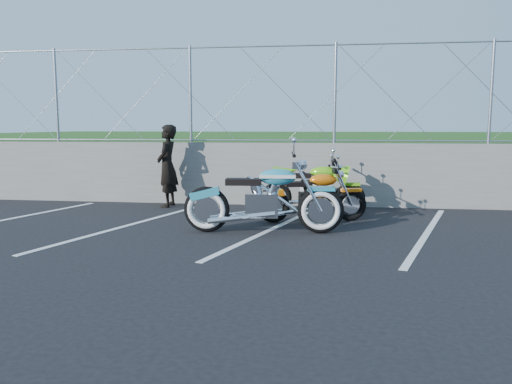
# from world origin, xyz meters

# --- Properties ---
(ground) EXTENTS (90.00, 90.00, 0.00)m
(ground) POSITION_xyz_m (0.00, 0.00, 0.00)
(ground) COLOR black
(ground) RESTS_ON ground
(retaining_wall) EXTENTS (30.00, 0.22, 1.30)m
(retaining_wall) POSITION_xyz_m (0.00, 3.50, 0.65)
(retaining_wall) COLOR slate
(retaining_wall) RESTS_ON ground
(grass_field) EXTENTS (30.00, 20.00, 1.30)m
(grass_field) POSITION_xyz_m (0.00, 13.50, 0.65)
(grass_field) COLOR #1B4512
(grass_field) RESTS_ON ground
(chain_link_fence) EXTENTS (28.00, 0.03, 2.00)m
(chain_link_fence) POSITION_xyz_m (0.00, 3.50, 2.30)
(chain_link_fence) COLOR gray
(chain_link_fence) RESTS_ON retaining_wall
(parking_lines) EXTENTS (18.29, 4.31, 0.01)m
(parking_lines) POSITION_xyz_m (1.20, 1.00, 0.00)
(parking_lines) COLOR silver
(parking_lines) RESTS_ON ground
(cruiser_turquoise) EXTENTS (2.48, 0.78, 1.23)m
(cruiser_turquoise) POSITION_xyz_m (-0.10, 0.69, 0.49)
(cruiser_turquoise) COLOR black
(cruiser_turquoise) RESTS_ON ground
(naked_orange) EXTENTS (1.88, 0.70, 0.96)m
(naked_orange) POSITION_xyz_m (0.64, 1.69, 0.41)
(naked_orange) COLOR black
(naked_orange) RESTS_ON ground
(sportbike_green) EXTENTS (1.96, 0.70, 1.02)m
(sportbike_green) POSITION_xyz_m (0.63, 2.57, 0.44)
(sportbike_green) COLOR black
(sportbike_green) RESTS_ON ground
(person_standing) EXTENTS (0.40, 0.61, 1.67)m
(person_standing) POSITION_xyz_m (-2.36, 2.94, 0.84)
(person_standing) COLOR black
(person_standing) RESTS_ON ground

